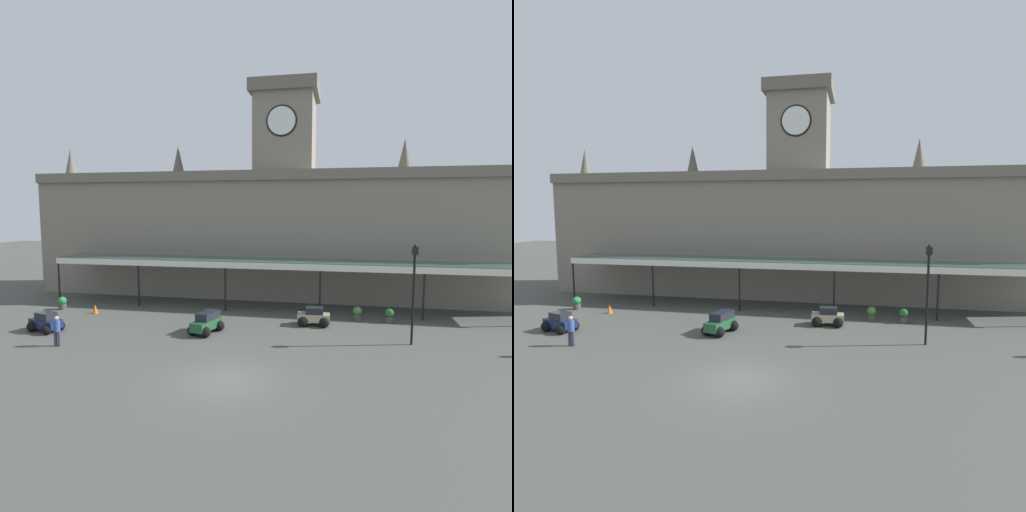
% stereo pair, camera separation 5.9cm
% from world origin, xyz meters
% --- Properties ---
extents(ground_plane, '(140.00, 140.00, 0.00)m').
position_xyz_m(ground_plane, '(0.00, 0.00, 0.00)').
color(ground_plane, '#494B44').
extents(station_building, '(43.05, 6.95, 17.77)m').
position_xyz_m(station_building, '(0.00, 19.26, 5.79)').
color(station_building, gray).
rests_on(station_building, ground).
extents(entrance_canopy, '(34.52, 3.26, 3.68)m').
position_xyz_m(entrance_canopy, '(0.00, 13.57, 3.55)').
color(entrance_canopy, '#38564C').
rests_on(entrance_canopy, ground).
extents(car_beige_sedan, '(2.09, 1.58, 1.19)m').
position_xyz_m(car_beige_sedan, '(3.20, 9.60, 0.50)').
color(car_beige_sedan, tan).
rests_on(car_beige_sedan, ground).
extents(car_green_estate, '(1.91, 2.41, 1.27)m').
position_xyz_m(car_green_estate, '(-3.02, 6.63, 0.56)').
color(car_green_estate, '#1E512D').
rests_on(car_green_estate, ground).
extents(car_navy_sedan, '(2.21, 1.85, 1.19)m').
position_xyz_m(car_navy_sedan, '(-12.76, 4.98, 0.50)').
color(car_navy_sedan, '#19214C').
rests_on(car_navy_sedan, ground).
extents(pedestrian_near_entrance, '(0.39, 0.34, 1.67)m').
position_xyz_m(pedestrian_near_entrance, '(-10.23, 2.65, 0.91)').
color(pedestrian_near_entrance, '#3F384C').
rests_on(pedestrian_near_entrance, ground).
extents(victorian_lamppost, '(0.30, 0.30, 5.56)m').
position_xyz_m(victorian_lamppost, '(8.75, 6.77, 3.41)').
color(victorian_lamppost, black).
rests_on(victorian_lamppost, ground).
extents(traffic_cone, '(0.40, 0.40, 0.61)m').
position_xyz_m(traffic_cone, '(-12.39, 9.66, 0.30)').
color(traffic_cone, orange).
rests_on(traffic_cone, ground).
extents(planter_near_kerb, '(0.60, 0.60, 0.96)m').
position_xyz_m(planter_near_kerb, '(8.05, 11.24, 0.49)').
color(planter_near_kerb, '#47423D').
rests_on(planter_near_kerb, ground).
extents(planter_by_canopy, '(0.60, 0.60, 0.96)m').
position_xyz_m(planter_by_canopy, '(-15.44, 10.21, 0.49)').
color(planter_by_canopy, '#47423D').
rests_on(planter_by_canopy, ground).
extents(planter_forecourt_centre, '(0.60, 0.60, 0.96)m').
position_xyz_m(planter_forecourt_centre, '(6.00, 11.35, 0.49)').
color(planter_forecourt_centre, '#47423D').
rests_on(planter_forecourt_centre, ground).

